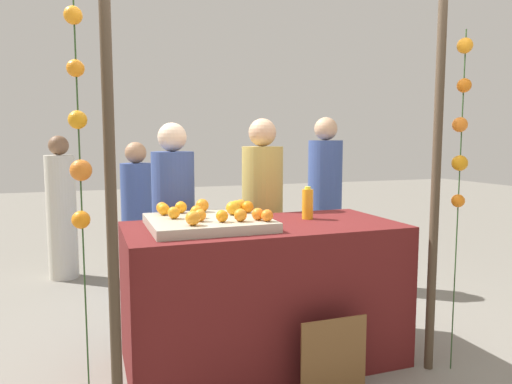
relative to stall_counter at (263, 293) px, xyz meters
name	(u,v)px	position (x,y,z in m)	size (l,w,h in m)	color
ground_plane	(263,360)	(0.00, 0.00, -0.47)	(24.00, 24.00, 0.00)	gray
stall_counter	(263,293)	(0.00, 0.00, 0.00)	(1.81, 0.87, 0.94)	#5B1919
orange_tray	(208,223)	(-0.37, 0.02, 0.50)	(0.75, 0.69, 0.06)	#B2AD99
orange_0	(258,214)	(-0.10, -0.16, 0.57)	(0.08, 0.08, 0.08)	orange
orange_1	(240,215)	(-0.22, -0.18, 0.57)	(0.08, 0.08, 0.08)	orange
orange_2	(267,215)	(-0.06, -0.23, 0.57)	(0.08, 0.08, 0.08)	orange
orange_3	(164,209)	(-0.62, 0.23, 0.57)	(0.08, 0.08, 0.08)	orange
orange_4	(181,207)	(-0.50, 0.28, 0.57)	(0.08, 0.08, 0.08)	orange
orange_5	(200,215)	(-0.45, -0.09, 0.57)	(0.08, 0.08, 0.08)	orange
orange_6	(241,205)	(-0.08, 0.24, 0.57)	(0.08, 0.08, 0.08)	orange
orange_7	(174,213)	(-0.58, 0.06, 0.57)	(0.08, 0.08, 0.08)	orange
orange_8	(202,205)	(-0.35, 0.28, 0.58)	(0.09, 0.09, 0.09)	orange
orange_9	(197,212)	(-0.44, 0.03, 0.57)	(0.08, 0.08, 0.08)	orange
orange_10	(248,207)	(-0.07, 0.14, 0.57)	(0.08, 0.08, 0.08)	orange
orange_11	(162,208)	(-0.62, 0.32, 0.57)	(0.08, 0.08, 0.08)	orange
orange_12	(237,206)	(-0.13, 0.17, 0.57)	(0.09, 0.09, 0.09)	orange
orange_13	(222,216)	(-0.33, -0.16, 0.57)	(0.07, 0.07, 0.07)	orange
orange_14	(233,208)	(-0.19, 0.09, 0.58)	(0.09, 0.09, 0.09)	orange
orange_15	(193,218)	(-0.52, -0.22, 0.57)	(0.09, 0.09, 0.09)	orange
juice_bottle	(308,204)	(0.37, 0.10, 0.58)	(0.08, 0.08, 0.23)	orange
chalkboard_sign	(333,359)	(0.22, -0.58, -0.24)	(0.42, 0.03, 0.49)	brown
vendor_left	(174,236)	(-0.47, 0.71, 0.29)	(0.33, 0.33, 1.63)	#384C8C
vendor_right	(262,228)	(0.25, 0.70, 0.31)	(0.33, 0.33, 1.67)	tan
crowd_person_0	(62,213)	(-1.37, 2.56, 0.25)	(0.31, 0.31, 1.54)	beige
crowd_person_1	(138,225)	(-0.66, 1.66, 0.22)	(0.30, 0.30, 1.48)	#384C8C
crowd_person_2	(325,208)	(1.19, 1.40, 0.33)	(0.35, 0.35, 1.72)	#384C8C
canopy_post_left	(111,206)	(-0.98, -0.48, 0.70)	(0.06, 0.06, 2.34)	#473828
canopy_post_right	(435,192)	(0.98, -0.48, 0.70)	(0.06, 0.06, 2.34)	#473828
garland_strand_left	(78,133)	(-1.12, -0.50, 1.06)	(0.10, 0.10, 2.17)	#2D4C23
garland_strand_right	(461,125)	(1.11, -0.54, 1.12)	(0.10, 0.11, 2.17)	#2D4C23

